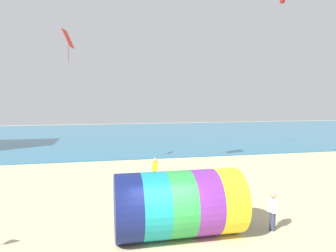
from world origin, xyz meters
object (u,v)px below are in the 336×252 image
object	(u,v)px
kite_handler	(273,212)
giant_inflatable_tube	(179,204)
bystander_near_water	(155,171)
kite_red_diamond	(68,39)

from	to	relation	value
kite_handler	giant_inflatable_tube	bearing A→B (deg)	174.65
kite_handler	bystander_near_water	bearing A→B (deg)	114.48
bystander_near_water	kite_handler	bearing A→B (deg)	-65.52
giant_inflatable_tube	kite_red_diamond	distance (m)	16.17
giant_inflatable_tube	kite_handler	bearing A→B (deg)	-5.35
kite_handler	kite_red_diamond	xyz separation A→B (m)	(-9.41, 12.86, 9.22)
giant_inflatable_tube	kite_handler	size ratio (longest dim) A/B	3.18
kite_handler	bystander_near_water	world-z (taller)	bystander_near_water
kite_handler	kite_red_diamond	size ratio (longest dim) A/B	0.67
giant_inflatable_tube	kite_red_diamond	xyz separation A→B (m)	(-5.43, 12.49, 8.71)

